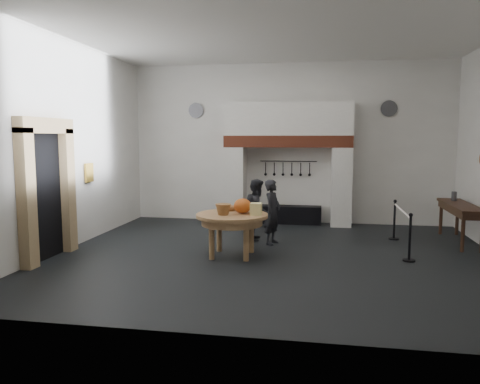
% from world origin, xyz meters
% --- Properties ---
extents(floor, '(9.00, 8.00, 0.02)m').
position_xyz_m(floor, '(0.00, 0.00, 0.00)').
color(floor, black).
rests_on(floor, ground).
extents(ceiling, '(9.00, 8.00, 0.02)m').
position_xyz_m(ceiling, '(0.00, 0.00, 4.50)').
color(ceiling, silver).
rests_on(ceiling, wall_back).
extents(wall_back, '(9.00, 0.02, 4.50)m').
position_xyz_m(wall_back, '(0.00, 4.00, 2.25)').
color(wall_back, white).
rests_on(wall_back, floor).
extents(wall_front, '(9.00, 0.02, 4.50)m').
position_xyz_m(wall_front, '(0.00, -4.00, 2.25)').
color(wall_front, white).
rests_on(wall_front, floor).
extents(wall_left, '(0.02, 8.00, 4.50)m').
position_xyz_m(wall_left, '(-4.50, 0.00, 2.25)').
color(wall_left, white).
rests_on(wall_left, floor).
extents(chimney_pier_left, '(0.55, 0.70, 2.15)m').
position_xyz_m(chimney_pier_left, '(-1.48, 3.65, 1.07)').
color(chimney_pier_left, silver).
rests_on(chimney_pier_left, floor).
extents(chimney_pier_right, '(0.55, 0.70, 2.15)m').
position_xyz_m(chimney_pier_right, '(1.48, 3.65, 1.07)').
color(chimney_pier_right, silver).
rests_on(chimney_pier_right, floor).
extents(hearth_brick_band, '(3.50, 0.72, 0.32)m').
position_xyz_m(hearth_brick_band, '(0.00, 3.65, 2.31)').
color(hearth_brick_band, '#9E442B').
rests_on(hearth_brick_band, chimney_pier_left).
extents(chimney_hood, '(3.50, 0.70, 0.90)m').
position_xyz_m(chimney_hood, '(0.00, 3.65, 2.92)').
color(chimney_hood, silver).
rests_on(chimney_hood, hearth_brick_band).
extents(iron_range, '(1.90, 0.45, 0.50)m').
position_xyz_m(iron_range, '(0.00, 3.72, 0.25)').
color(iron_range, black).
rests_on(iron_range, floor).
extents(utensil_rail, '(1.60, 0.02, 0.02)m').
position_xyz_m(utensil_rail, '(0.00, 3.92, 1.75)').
color(utensil_rail, black).
rests_on(utensil_rail, wall_back).
extents(door_recess, '(0.04, 1.10, 2.50)m').
position_xyz_m(door_recess, '(-4.47, -1.00, 1.25)').
color(door_recess, black).
rests_on(door_recess, floor).
extents(door_jamb_near, '(0.22, 0.30, 2.60)m').
position_xyz_m(door_jamb_near, '(-4.38, -1.70, 1.30)').
color(door_jamb_near, tan).
rests_on(door_jamb_near, floor).
extents(door_jamb_far, '(0.22, 0.30, 2.60)m').
position_xyz_m(door_jamb_far, '(-4.38, -0.30, 1.30)').
color(door_jamb_far, tan).
rests_on(door_jamb_far, floor).
extents(door_lintel, '(0.22, 1.70, 0.30)m').
position_xyz_m(door_lintel, '(-4.38, -1.00, 2.65)').
color(door_lintel, tan).
rests_on(door_lintel, door_jamb_near).
extents(wall_plaque, '(0.05, 0.34, 0.44)m').
position_xyz_m(wall_plaque, '(-4.45, 0.80, 1.60)').
color(wall_plaque, gold).
rests_on(wall_plaque, wall_left).
extents(work_table, '(1.49, 1.49, 0.07)m').
position_xyz_m(work_table, '(-0.85, -0.15, 0.84)').
color(work_table, '#AA7C50').
rests_on(work_table, floor).
extents(pumpkin, '(0.36, 0.36, 0.31)m').
position_xyz_m(pumpkin, '(-0.65, -0.05, 1.03)').
color(pumpkin, '#C54D1B').
rests_on(pumpkin, work_table).
extents(cheese_block_big, '(0.22, 0.22, 0.24)m').
position_xyz_m(cheese_block_big, '(-0.35, -0.20, 0.99)').
color(cheese_block_big, '#EFE18F').
rests_on(cheese_block_big, work_table).
extents(cheese_block_small, '(0.18, 0.18, 0.20)m').
position_xyz_m(cheese_block_small, '(-0.37, 0.10, 0.97)').
color(cheese_block_small, '#DCC984').
rests_on(cheese_block_small, work_table).
extents(wicker_basket, '(0.33, 0.33, 0.22)m').
position_xyz_m(wicker_basket, '(-1.00, -0.30, 0.98)').
color(wicker_basket, '#966537').
rests_on(wicker_basket, work_table).
extents(bread_loaf, '(0.31, 0.18, 0.13)m').
position_xyz_m(bread_loaf, '(-0.95, 0.20, 0.94)').
color(bread_loaf, olive).
rests_on(bread_loaf, work_table).
extents(visitor_near, '(0.49, 0.62, 1.47)m').
position_xyz_m(visitor_near, '(-0.15, 1.07, 0.74)').
color(visitor_near, black).
rests_on(visitor_near, floor).
extents(visitor_far, '(0.56, 0.71, 1.45)m').
position_xyz_m(visitor_far, '(-0.55, 1.47, 0.72)').
color(visitor_far, '#222227').
rests_on(visitor_far, floor).
extents(side_table, '(0.55, 2.20, 0.06)m').
position_xyz_m(side_table, '(4.10, 1.94, 0.87)').
color(side_table, '#3A2315').
rests_on(side_table, floor).
extents(pewter_jug, '(0.12, 0.12, 0.22)m').
position_xyz_m(pewter_jug, '(4.10, 2.54, 1.01)').
color(pewter_jug, '#515156').
rests_on(pewter_jug, side_table).
extents(pewter_plate_back_left, '(0.44, 0.03, 0.44)m').
position_xyz_m(pewter_plate_back_left, '(-2.70, 3.96, 3.20)').
color(pewter_plate_back_left, '#4C4C51').
rests_on(pewter_plate_back_left, wall_back).
extents(pewter_plate_back_right, '(0.44, 0.03, 0.44)m').
position_xyz_m(pewter_plate_back_right, '(2.70, 3.96, 3.20)').
color(pewter_plate_back_right, '#4C4C51').
rests_on(pewter_plate_back_right, wall_back).
extents(barrier_post_near, '(0.05, 0.05, 0.90)m').
position_xyz_m(barrier_post_near, '(2.66, 0.04, 0.45)').
color(barrier_post_near, black).
rests_on(barrier_post_near, floor).
extents(barrier_post_far, '(0.05, 0.05, 0.90)m').
position_xyz_m(barrier_post_far, '(2.66, 2.04, 0.45)').
color(barrier_post_far, black).
rests_on(barrier_post_far, floor).
extents(barrier_rope, '(0.04, 2.00, 0.04)m').
position_xyz_m(barrier_rope, '(2.66, 1.04, 0.85)').
color(barrier_rope, white).
rests_on(barrier_rope, barrier_post_near).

